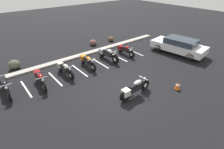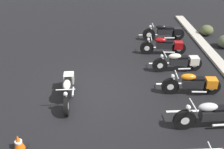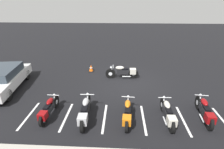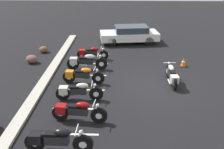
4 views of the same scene
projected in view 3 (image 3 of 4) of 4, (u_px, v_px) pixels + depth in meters
The scene contains 15 objects.
ground at pixel (128, 83), 11.30m from camera, with size 60.00×60.00×0.00m, color black.
motorcycle_cream_featured at pixel (124, 72), 11.76m from camera, with size 2.23×0.62×0.88m.
parked_bike_1 at pixel (205, 111), 7.70m from camera, with size 0.62×2.17×0.86m.
parked_bike_2 at pixel (168, 113), 7.55m from camera, with size 0.59×2.12×0.83m.
parked_bike_3 at pixel (127, 112), 7.58m from camera, with size 0.60×2.15×0.84m.
parked_bike_4 at pixel (85, 111), 7.62m from camera, with size 0.65×2.32×0.91m.
parked_bike_5 at pixel (48, 109), 7.87m from camera, with size 0.56×2.01×0.79m.
car_white at pixel (3, 79), 10.26m from camera, with size 2.36×4.50×1.29m.
traffic_cone at pixel (91, 68), 13.00m from camera, with size 0.40×0.40×0.51m.
stall_line_1 at pixel (224, 122), 7.71m from camera, with size 0.10×2.10×0.00m, color white.
stall_line_2 at pixel (183, 120), 7.79m from camera, with size 0.10×2.10×0.00m, color white.
stall_line_3 at pixel (143, 119), 7.88m from camera, with size 0.10×2.10×0.00m, color white.
stall_line_4 at pixel (105, 118), 7.96m from camera, with size 0.10×2.10×0.00m, color white.
stall_line_5 at pixel (66, 117), 8.05m from camera, with size 0.10×2.10×0.00m, color white.
stall_line_6 at pixel (29, 115), 8.13m from camera, with size 0.10×2.10×0.00m, color white.
Camera 3 is at (0.50, 10.19, 4.99)m, focal length 28.00 mm.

